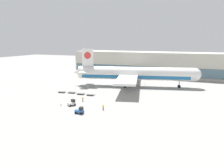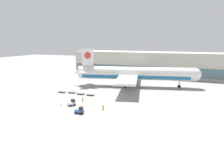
% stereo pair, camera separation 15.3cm
% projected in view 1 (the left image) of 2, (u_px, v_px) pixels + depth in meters
% --- Properties ---
extents(ground_plane, '(400.00, 400.00, 0.00)m').
position_uv_depth(ground_plane, '(91.00, 103.00, 73.74)').
color(ground_plane, gray).
extents(terminal_building, '(90.00, 18.20, 14.00)m').
position_uv_depth(terminal_building, '(147.00, 64.00, 132.40)').
color(terminal_building, '#BCB7A8').
rests_on(terminal_building, ground_plane).
extents(airplane_main, '(57.04, 48.50, 17.00)m').
position_uv_depth(airplane_main, '(133.00, 74.00, 99.08)').
color(airplane_main, white).
rests_on(airplane_main, ground_plane).
extents(baggage_tug_foreground, '(2.38, 2.79, 2.00)m').
position_uv_depth(baggage_tug_foreground, '(72.00, 103.00, 70.46)').
color(baggage_tug_foreground, silver).
rests_on(baggage_tug_foreground, ground_plane).
extents(baggage_tug_mid, '(2.56, 1.81, 2.00)m').
position_uv_depth(baggage_tug_mid, '(80.00, 111.00, 62.71)').
color(baggage_tug_mid, '#2D66B7').
rests_on(baggage_tug_mid, ground_plane).
extents(baggage_dolly_lead, '(3.77, 1.85, 0.48)m').
position_uv_depth(baggage_dolly_lead, '(62.00, 92.00, 87.93)').
color(baggage_dolly_lead, '#56565B').
rests_on(baggage_dolly_lead, ground_plane).
extents(baggage_dolly_second, '(3.77, 1.85, 0.48)m').
position_uv_depth(baggage_dolly_second, '(72.00, 92.00, 87.14)').
color(baggage_dolly_second, '#56565B').
rests_on(baggage_dolly_second, ground_plane).
extents(baggage_dolly_third, '(3.77, 1.85, 0.48)m').
position_uv_depth(baggage_dolly_third, '(81.00, 94.00, 84.86)').
color(baggage_dolly_third, '#56565B').
rests_on(baggage_dolly_third, ground_plane).
extents(baggage_dolly_trail, '(3.77, 1.85, 0.48)m').
position_uv_depth(baggage_dolly_trail, '(90.00, 95.00, 83.32)').
color(baggage_dolly_trail, '#56565B').
rests_on(baggage_dolly_trail, ground_plane).
extents(ground_crew_near, '(0.52, 0.36, 1.66)m').
position_uv_depth(ground_crew_near, '(103.00, 107.00, 66.01)').
color(ground_crew_near, black).
rests_on(ground_crew_near, ground_plane).
extents(ground_crew_far, '(0.44, 0.41, 1.72)m').
position_uv_depth(ground_crew_far, '(83.00, 99.00, 74.73)').
color(ground_crew_far, black).
rests_on(ground_crew_far, ground_plane).
extents(traffic_cone_near, '(0.40, 0.40, 0.58)m').
position_uv_depth(traffic_cone_near, '(61.00, 105.00, 70.74)').
color(traffic_cone_near, black).
rests_on(traffic_cone_near, ground_plane).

